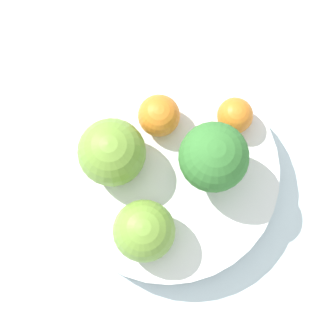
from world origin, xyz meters
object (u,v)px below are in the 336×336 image
apple_red (112,152)px  apple_green (144,231)px  bowl (168,174)px  orange_back (159,116)px  orange_front (235,116)px  broccoli (214,158)px

apple_red → apple_green: (-0.06, -0.04, -0.00)m
bowl → orange_back: 0.06m
apple_red → orange_back: 0.06m
orange_front → broccoli: bearing=164.8°
broccoli → apple_red: size_ratio=1.24×
apple_green → broccoli: bearing=-33.5°
orange_front → apple_green: bearing=153.3°
apple_red → apple_green: apple_red is taller
broccoli → apple_green: bearing=146.5°
apple_green → orange_back: (0.11, 0.01, -0.01)m
orange_front → apple_red: bearing=119.8°
apple_green → orange_front: size_ratio=1.62×
bowl → orange_back: orange_back is taller
orange_back → apple_red: bearing=142.9°
apple_red → orange_front: apple_red is taller
apple_red → orange_back: bearing=-37.1°
orange_back → broccoli: bearing=-122.9°
apple_red → orange_back: apple_red is taller
apple_green → orange_back: bearing=4.2°
apple_red → orange_front: bearing=-60.2°
bowl → broccoli: bearing=-76.8°
apple_green → orange_back: apple_green is taller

